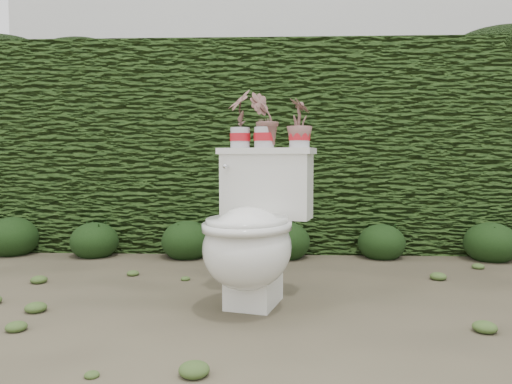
{
  "coord_description": "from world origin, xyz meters",
  "views": [
    {
      "loc": [
        0.28,
        -2.58,
        0.73
      ],
      "look_at": [
        0.17,
        -0.04,
        0.55
      ],
      "focal_mm": 35.0,
      "sensor_mm": 36.0,
      "label": 1
    }
  ],
  "objects_px": {
    "potted_plant_left": "(240,120)",
    "potted_plant_center": "(264,121)",
    "toilet": "(253,234)",
    "potted_plant_right": "(300,125)"
  },
  "relations": [
    {
      "from": "potted_plant_left",
      "to": "potted_plant_center",
      "type": "distance_m",
      "value": 0.13
    },
    {
      "from": "toilet",
      "to": "potted_plant_right",
      "type": "xyz_separation_m",
      "value": [
        0.23,
        0.19,
        0.54
      ]
    },
    {
      "from": "potted_plant_right",
      "to": "potted_plant_left",
      "type": "bearing_deg",
      "value": 61.89
    },
    {
      "from": "toilet",
      "to": "potted_plant_left",
      "type": "relative_size",
      "value": 2.62
    },
    {
      "from": "toilet",
      "to": "potted_plant_center",
      "type": "height_order",
      "value": "potted_plant_center"
    },
    {
      "from": "toilet",
      "to": "potted_plant_center",
      "type": "bearing_deg",
      "value": 93.11
    },
    {
      "from": "potted_plant_left",
      "to": "potted_plant_right",
      "type": "distance_m",
      "value": 0.32
    },
    {
      "from": "potted_plant_left",
      "to": "toilet",
      "type": "bearing_deg",
      "value": -5.93
    },
    {
      "from": "toilet",
      "to": "potted_plant_center",
      "type": "distance_m",
      "value": 0.61
    },
    {
      "from": "potted_plant_center",
      "to": "potted_plant_right",
      "type": "relative_size",
      "value": 1.17
    }
  ]
}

